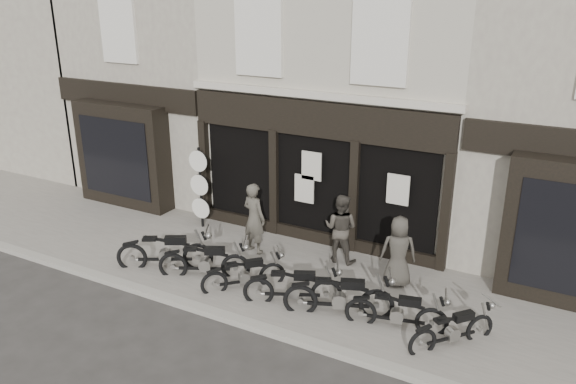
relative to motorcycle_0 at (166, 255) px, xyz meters
The scene contains 17 objects.
ground_plane 2.50m from the motorcycle_0, ahead, with size 90.00×90.00×0.00m, color #2D2B28.
pavement 2.70m from the motorcycle_0, 23.16° to the left, with size 30.00×4.20×0.12m, color slate.
kerb 2.72m from the motorcycle_0, 24.15° to the right, with size 30.00×0.25×0.13m, color gray.
central_building 7.51m from the motorcycle_0, 68.09° to the left, with size 7.30×6.22×8.34m.
neighbour_left 8.04m from the motorcycle_0, 122.80° to the left, with size 5.60×6.73×8.34m.
filler_left 14.01m from the motorcycle_0, 152.95° to the left, with size 11.00×6.00×8.20m, color #A29C88.
motorcycle_0 is the anchor object (origin of this frame).
motorcycle_1 1.10m from the motorcycle_0, ahead, with size 2.02×1.21×1.04m.
motorcycle_2 2.21m from the motorcycle_0, ahead, with size 1.52×1.56×0.94m.
motorcycle_3 3.48m from the motorcycle_0, ahead, with size 1.99×1.18×1.03m.
motorcycle_4 4.54m from the motorcycle_0, ahead, with size 2.19×1.16×1.11m.
motorcycle_5 5.75m from the motorcycle_0, ahead, with size 2.02×0.77×0.98m.
motorcycle_6 6.86m from the motorcycle_0, ahead, with size 1.41×1.59×0.92m.
man_left 2.35m from the motorcycle_0, 50.78° to the left, with size 0.67×0.44×1.85m, color #46423A.
man_centre 4.30m from the motorcycle_0, 33.01° to the left, with size 0.85×0.66×1.74m, color #3B3730.
man_right 5.53m from the motorcycle_0, 19.47° to the left, with size 0.81×0.53×1.66m, color #39352F.
advert_sign_post 2.61m from the motorcycle_0, 106.58° to the left, with size 0.60×0.38×2.45m.
Camera 1 is at (5.96, -9.53, 6.52)m, focal length 35.00 mm.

